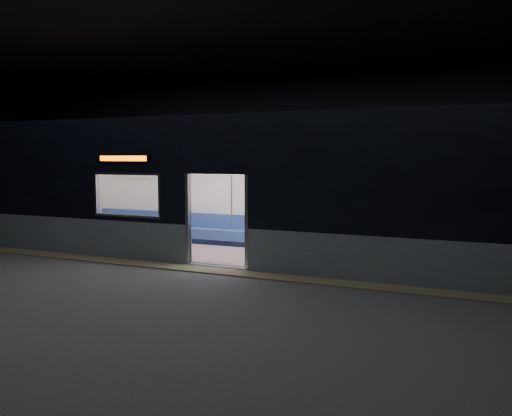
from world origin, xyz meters
The scene contains 7 objects.
station_floor centered at (0.00, 0.00, -0.01)m, with size 24.00×14.00×0.01m, color #47494C.
station_envelope centered at (0.00, 0.00, 3.66)m, with size 24.00×14.00×5.00m.
tactile_strip centered at (0.00, 0.55, 0.01)m, with size 22.80×0.50×0.03m, color #8C7F59.
metro_car centered at (0.00, 2.54, 1.85)m, with size 18.00×3.04×3.35m.
passenger centered at (4.53, 3.55, 0.79)m, with size 0.40×0.68×1.34m.
handbag centered at (4.56, 3.33, 0.67)m, with size 0.28×0.24×0.14m, color black.
transit_map centered at (3.47, 3.85, 1.50)m, with size 1.08×0.03×0.70m, color white.
Camera 1 is at (5.66, -9.35, 2.42)m, focal length 38.00 mm.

